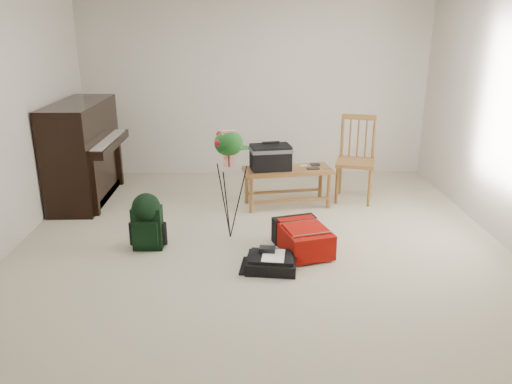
{
  "coord_description": "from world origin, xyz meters",
  "views": [
    {
      "loc": [
        -0.14,
        -4.57,
        2.17
      ],
      "look_at": [
        -0.04,
        0.35,
        0.5
      ],
      "focal_mm": 35.0,
      "sensor_mm": 36.0,
      "label": 1
    }
  ],
  "objects_px": {
    "red_suitcase": "(302,236)",
    "black_duffel": "(271,262)",
    "piano": "(84,154)",
    "green_backpack": "(147,219)",
    "dining_chair": "(355,160)",
    "flower_stand": "(229,185)",
    "bench": "(276,161)"
  },
  "relations": [
    {
      "from": "black_duffel",
      "to": "bench",
      "type": "bearing_deg",
      "value": 92.87
    },
    {
      "from": "green_backpack",
      "to": "dining_chair",
      "type": "bearing_deg",
      "value": 32.15
    },
    {
      "from": "bench",
      "to": "flower_stand",
      "type": "xyz_separation_m",
      "value": [
        -0.54,
        -0.97,
        0.0
      ]
    },
    {
      "from": "red_suitcase",
      "to": "green_backpack",
      "type": "height_order",
      "value": "green_backpack"
    },
    {
      "from": "piano",
      "to": "green_backpack",
      "type": "relative_size",
      "value": 2.58
    },
    {
      "from": "flower_stand",
      "to": "bench",
      "type": "bearing_deg",
      "value": 47.45
    },
    {
      "from": "red_suitcase",
      "to": "flower_stand",
      "type": "xyz_separation_m",
      "value": [
        -0.73,
        0.32,
        0.44
      ]
    },
    {
      "from": "flower_stand",
      "to": "black_duffel",
      "type": "bearing_deg",
      "value": -74.76
    },
    {
      "from": "dining_chair",
      "to": "red_suitcase",
      "type": "bearing_deg",
      "value": -102.68
    },
    {
      "from": "piano",
      "to": "bench",
      "type": "bearing_deg",
      "value": -7.33
    },
    {
      "from": "black_duffel",
      "to": "dining_chair",
      "type": "bearing_deg",
      "value": 66.41
    },
    {
      "from": "green_backpack",
      "to": "bench",
      "type": "bearing_deg",
      "value": 42.86
    },
    {
      "from": "green_backpack",
      "to": "piano",
      "type": "bearing_deg",
      "value": 125.35
    },
    {
      "from": "piano",
      "to": "bench",
      "type": "relative_size",
      "value": 1.34
    },
    {
      "from": "bench",
      "to": "green_backpack",
      "type": "relative_size",
      "value": 1.93
    },
    {
      "from": "bench",
      "to": "black_duffel",
      "type": "relative_size",
      "value": 2.23
    },
    {
      "from": "green_backpack",
      "to": "red_suitcase",
      "type": "bearing_deg",
      "value": -1.49
    },
    {
      "from": "red_suitcase",
      "to": "flower_stand",
      "type": "distance_m",
      "value": 0.91
    },
    {
      "from": "piano",
      "to": "green_backpack",
      "type": "xyz_separation_m",
      "value": [
        1.06,
        -1.53,
        -0.28
      ]
    },
    {
      "from": "green_backpack",
      "to": "flower_stand",
      "type": "height_order",
      "value": "flower_stand"
    },
    {
      "from": "bench",
      "to": "dining_chair",
      "type": "xyz_separation_m",
      "value": [
        1.02,
        0.22,
        -0.06
      ]
    },
    {
      "from": "piano",
      "to": "flower_stand",
      "type": "relative_size",
      "value": 1.26
    },
    {
      "from": "bench",
      "to": "flower_stand",
      "type": "distance_m",
      "value": 1.11
    },
    {
      "from": "piano",
      "to": "bench",
      "type": "distance_m",
      "value": 2.43
    },
    {
      "from": "bench",
      "to": "green_backpack",
      "type": "height_order",
      "value": "bench"
    },
    {
      "from": "red_suitcase",
      "to": "piano",
      "type": "bearing_deg",
      "value": 132.49
    },
    {
      "from": "red_suitcase",
      "to": "bench",
      "type": "bearing_deg",
      "value": 82.71
    },
    {
      "from": "dining_chair",
      "to": "green_backpack",
      "type": "bearing_deg",
      "value": -132.75
    },
    {
      "from": "black_duffel",
      "to": "flower_stand",
      "type": "distance_m",
      "value": 0.98
    },
    {
      "from": "red_suitcase",
      "to": "black_duffel",
      "type": "height_order",
      "value": "red_suitcase"
    },
    {
      "from": "dining_chair",
      "to": "green_backpack",
      "type": "height_order",
      "value": "dining_chair"
    },
    {
      "from": "flower_stand",
      "to": "piano",
      "type": "bearing_deg",
      "value": 132.11
    }
  ]
}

